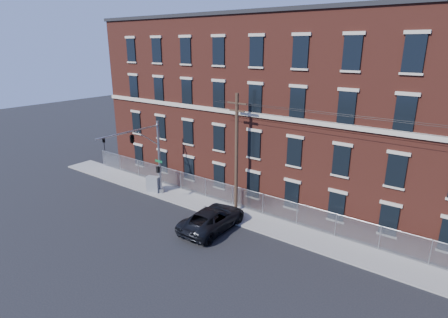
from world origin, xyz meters
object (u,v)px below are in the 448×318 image
at_px(traffic_signal_mast, 139,145).
at_px(utility_cabinet, 153,184).
at_px(pickup_truck, 213,219).
at_px(utility_pole_near, 236,152).

height_order(traffic_signal_mast, utility_cabinet, traffic_signal_mast).
bearing_deg(traffic_signal_mast, pickup_truck, -1.33).
relative_size(utility_pole_near, utility_cabinet, 6.47).
height_order(traffic_signal_mast, utility_pole_near, utility_pole_near).
distance_m(traffic_signal_mast, pickup_truck, 9.47).
relative_size(traffic_signal_mast, utility_pole_near, 0.70).
relative_size(traffic_signal_mast, pickup_truck, 1.14).
xyz_separation_m(utility_pole_near, pickup_truck, (0.31, -3.61, -4.49)).
bearing_deg(traffic_signal_mast, utility_cabinet, 109.81).
bearing_deg(utility_cabinet, traffic_signal_mast, -86.92).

